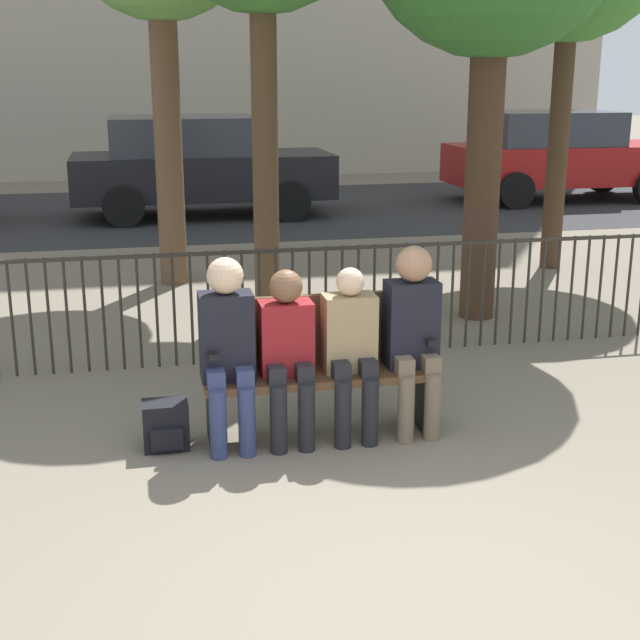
% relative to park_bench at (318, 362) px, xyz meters
% --- Properties ---
extents(ground_plane, '(80.00, 80.00, 0.00)m').
position_rel_park_bench_xyz_m(ground_plane, '(0.00, -2.21, -0.49)').
color(ground_plane, '#706656').
extents(park_bench, '(1.54, 0.45, 0.92)m').
position_rel_park_bench_xyz_m(park_bench, '(0.00, 0.00, 0.00)').
color(park_bench, '#4C331E').
rests_on(park_bench, ground).
extents(seated_person_0, '(0.34, 0.39, 1.24)m').
position_rel_park_bench_xyz_m(seated_person_0, '(-0.61, -0.12, 0.22)').
color(seated_person_0, navy).
rests_on(seated_person_0, ground).
extents(seated_person_1, '(0.34, 0.39, 1.15)m').
position_rel_park_bench_xyz_m(seated_person_1, '(-0.22, -0.13, 0.16)').
color(seated_person_1, black).
rests_on(seated_person_1, ground).
extents(seated_person_2, '(0.34, 0.39, 1.14)m').
position_rel_park_bench_xyz_m(seated_person_2, '(0.19, -0.13, 0.15)').
color(seated_person_2, black).
rests_on(seated_person_2, ground).
extents(seated_person_3, '(0.34, 0.39, 1.26)m').
position_rel_park_bench_xyz_m(seated_person_3, '(0.62, -0.12, 0.23)').
color(seated_person_3, brown).
rests_on(seated_person_3, ground).
extents(backpack, '(0.29, 0.25, 0.31)m').
position_rel_park_bench_xyz_m(backpack, '(-1.01, -0.08, -0.33)').
color(backpack, black).
rests_on(backpack, ground).
extents(fence_railing, '(9.01, 0.03, 0.95)m').
position_rel_park_bench_xyz_m(fence_railing, '(-0.02, 1.58, 0.07)').
color(fence_railing, '#2D2823').
rests_on(fence_railing, ground).
extents(street_surface, '(24.00, 6.00, 0.01)m').
position_rel_park_bench_xyz_m(street_surface, '(0.00, 9.79, -0.48)').
color(street_surface, '#2B2B2D').
rests_on(street_surface, ground).
extents(parked_car_0, '(4.20, 1.94, 1.62)m').
position_rel_park_bench_xyz_m(parked_car_0, '(6.60, 9.83, 0.36)').
color(parked_car_0, maroon).
rests_on(parked_car_0, ground).
extents(parked_car_1, '(4.20, 1.94, 1.62)m').
position_rel_park_bench_xyz_m(parked_car_1, '(-0.07, 9.34, 0.36)').
color(parked_car_1, black).
rests_on(parked_car_1, ground).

